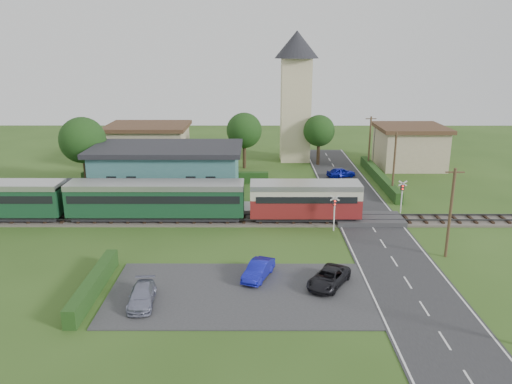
{
  "coord_description": "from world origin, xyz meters",
  "views": [
    {
      "loc": [
        -0.32,
        -41.47,
        15.58
      ],
      "look_at": [
        -0.42,
        4.0,
        2.25
      ],
      "focal_mm": 35.0,
      "sensor_mm": 36.0,
      "label": 1
    }
  ],
  "objects_px": {
    "equipment_hut": "(76,193)",
    "station_building": "(168,170)",
    "crossing_signal_far": "(402,192)",
    "house_east": "(409,146)",
    "train": "(122,199)",
    "pedestrian_near": "(229,196)",
    "car_on_road": "(341,172)",
    "car_park_silver": "(142,296)",
    "house_west": "(149,144)",
    "pedestrian_far": "(88,196)",
    "church_tower": "(296,87)",
    "car_park_dark": "(329,278)",
    "crossing_signal_near": "(334,208)",
    "car_park_blue": "(258,270)"
  },
  "relations": [
    {
      "from": "equipment_hut",
      "to": "station_building",
      "type": "bearing_deg",
      "value": 35.92
    },
    {
      "from": "car_park_blue",
      "to": "pedestrian_near",
      "type": "relative_size",
      "value": 1.98
    },
    {
      "from": "crossing_signal_far",
      "to": "car_park_silver",
      "type": "relative_size",
      "value": 0.88
    },
    {
      "from": "house_east",
      "to": "car_park_silver",
      "type": "distance_m",
      "value": 46.55
    },
    {
      "from": "car_park_silver",
      "to": "car_park_dark",
      "type": "height_order",
      "value": "car_park_dark"
    },
    {
      "from": "train",
      "to": "church_tower",
      "type": "height_order",
      "value": "church_tower"
    },
    {
      "from": "pedestrian_near",
      "to": "pedestrian_far",
      "type": "xyz_separation_m",
      "value": [
        -13.84,
        -0.1,
        0.03
      ]
    },
    {
      "from": "car_park_silver",
      "to": "crossing_signal_near",
      "type": "bearing_deg",
      "value": 38.74
    },
    {
      "from": "car_park_silver",
      "to": "pedestrian_near",
      "type": "xyz_separation_m",
      "value": [
        4.4,
        18.99,
        0.73
      ]
    },
    {
      "from": "church_tower",
      "to": "station_building",
      "type": "bearing_deg",
      "value": -131.41
    },
    {
      "from": "equipment_hut",
      "to": "station_building",
      "type": "relative_size",
      "value": 0.16
    },
    {
      "from": "equipment_hut",
      "to": "car_park_dark",
      "type": "relative_size",
      "value": 0.63
    },
    {
      "from": "equipment_hut",
      "to": "crossing_signal_far",
      "type": "bearing_deg",
      "value": -1.46
    },
    {
      "from": "car_on_road",
      "to": "pedestrian_far",
      "type": "distance_m",
      "value": 29.77
    },
    {
      "from": "car_park_dark",
      "to": "equipment_hut",
      "type": "bearing_deg",
      "value": 175.27
    },
    {
      "from": "house_west",
      "to": "car_park_blue",
      "type": "height_order",
      "value": "house_west"
    },
    {
      "from": "equipment_hut",
      "to": "station_building",
      "type": "height_order",
      "value": "station_building"
    },
    {
      "from": "equipment_hut",
      "to": "house_east",
      "type": "relative_size",
      "value": 0.29
    },
    {
      "from": "house_west",
      "to": "pedestrian_near",
      "type": "height_order",
      "value": "house_west"
    },
    {
      "from": "house_west",
      "to": "pedestrian_far",
      "type": "distance_m",
      "value": 19.76
    },
    {
      "from": "car_park_silver",
      "to": "station_building",
      "type": "bearing_deg",
      "value": 91.28
    },
    {
      "from": "equipment_hut",
      "to": "car_park_dark",
      "type": "xyz_separation_m",
      "value": [
        22.5,
        -16.19,
        -1.11
      ]
    },
    {
      "from": "train",
      "to": "pedestrian_near",
      "type": "bearing_deg",
      "value": 19.93
    },
    {
      "from": "equipment_hut",
      "to": "car_park_silver",
      "type": "relative_size",
      "value": 0.68
    },
    {
      "from": "equipment_hut",
      "to": "train",
      "type": "distance_m",
      "value": 6.2
    },
    {
      "from": "car_on_road",
      "to": "car_park_silver",
      "type": "relative_size",
      "value": 0.94
    },
    {
      "from": "house_west",
      "to": "pedestrian_near",
      "type": "relative_size",
      "value": 5.97
    },
    {
      "from": "station_building",
      "to": "train",
      "type": "xyz_separation_m",
      "value": [
        -2.71,
        -8.99,
        -0.52
      ]
    },
    {
      "from": "house_east",
      "to": "car_on_road",
      "type": "relative_size",
      "value": 2.49
    },
    {
      "from": "train",
      "to": "house_east",
      "type": "relative_size",
      "value": 4.91
    },
    {
      "from": "train",
      "to": "car_park_dark",
      "type": "bearing_deg",
      "value": -37.04
    },
    {
      "from": "house_west",
      "to": "station_building",
      "type": "bearing_deg",
      "value": -70.35
    },
    {
      "from": "equipment_hut",
      "to": "pedestrian_far",
      "type": "height_order",
      "value": "equipment_hut"
    },
    {
      "from": "house_east",
      "to": "car_on_road",
      "type": "bearing_deg",
      "value": -149.11
    },
    {
      "from": "pedestrian_far",
      "to": "church_tower",
      "type": "bearing_deg",
      "value": -51.45
    },
    {
      "from": "church_tower",
      "to": "car_park_silver",
      "type": "distance_m",
      "value": 44.39
    },
    {
      "from": "church_tower",
      "to": "crossing_signal_near",
      "type": "relative_size",
      "value": 5.37
    },
    {
      "from": "crossing_signal_far",
      "to": "house_east",
      "type": "bearing_deg",
      "value": 71.92
    },
    {
      "from": "car_on_road",
      "to": "pedestrian_near",
      "type": "bearing_deg",
      "value": 114.49
    },
    {
      "from": "equipment_hut",
      "to": "car_on_road",
      "type": "height_order",
      "value": "equipment_hut"
    },
    {
      "from": "house_east",
      "to": "crossing_signal_far",
      "type": "relative_size",
      "value": 2.69
    },
    {
      "from": "pedestrian_far",
      "to": "car_park_blue",
      "type": "bearing_deg",
      "value": -139.63
    },
    {
      "from": "station_building",
      "to": "house_west",
      "type": "height_order",
      "value": "house_west"
    },
    {
      "from": "equipment_hut",
      "to": "crossing_signal_far",
      "type": "distance_m",
      "value": 31.61
    },
    {
      "from": "car_park_dark",
      "to": "pedestrian_far",
      "type": "height_order",
      "value": "pedestrian_far"
    },
    {
      "from": "church_tower",
      "to": "car_park_blue",
      "type": "height_order",
      "value": "church_tower"
    },
    {
      "from": "house_east",
      "to": "crossing_signal_near",
      "type": "bearing_deg",
      "value": -119.13
    },
    {
      "from": "station_building",
      "to": "car_park_dark",
      "type": "distance_m",
      "value": 26.41
    },
    {
      "from": "train",
      "to": "house_west",
      "type": "relative_size",
      "value": 4.0
    },
    {
      "from": "equipment_hut",
      "to": "car_on_road",
      "type": "xyz_separation_m",
      "value": [
        28.01,
        12.82,
        -1.1
      ]
    }
  ]
}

